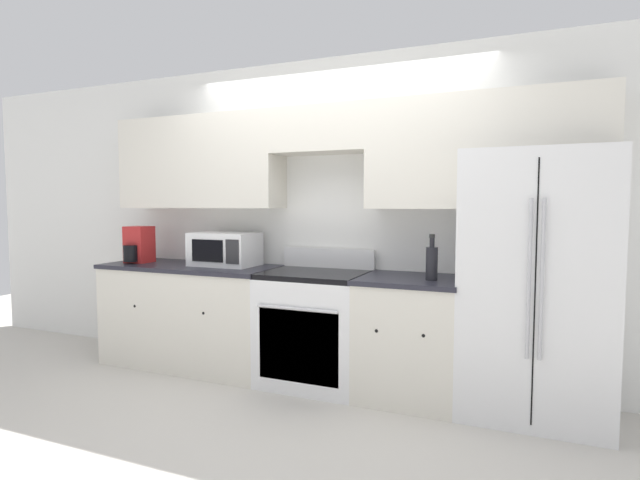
# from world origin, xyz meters

# --- Properties ---
(ground_plane) EXTENTS (12.00, 12.00, 0.00)m
(ground_plane) POSITION_xyz_m (0.00, 0.00, 0.00)
(ground_plane) COLOR beige
(wall_back) EXTENTS (8.00, 0.39, 2.60)m
(wall_back) POSITION_xyz_m (0.00, 0.58, 1.51)
(wall_back) COLOR white
(wall_back) RESTS_ON ground_plane
(lower_cabinets_left) EXTENTS (1.57, 0.64, 0.88)m
(lower_cabinets_left) POSITION_xyz_m (-1.22, 0.31, 0.44)
(lower_cabinets_left) COLOR silver
(lower_cabinets_left) RESTS_ON ground_plane
(lower_cabinets_right) EXTENTS (0.73, 0.64, 0.88)m
(lower_cabinets_right) POSITION_xyz_m (0.71, 0.31, 0.44)
(lower_cabinets_right) COLOR silver
(lower_cabinets_right) RESTS_ON ground_plane
(oven_range) EXTENTS (0.79, 0.65, 1.04)m
(oven_range) POSITION_xyz_m (-0.04, 0.31, 0.45)
(oven_range) COLOR white
(oven_range) RESTS_ON ground_plane
(refrigerator) EXTENTS (0.93, 0.79, 1.75)m
(refrigerator) POSITION_xyz_m (1.52, 0.38, 0.88)
(refrigerator) COLOR white
(refrigerator) RESTS_ON ground_plane
(microwave) EXTENTS (0.55, 0.37, 0.28)m
(microwave) POSITION_xyz_m (-0.92, 0.38, 1.03)
(microwave) COLOR white
(microwave) RESTS_ON lower_cabinets_left
(bottle) EXTENTS (0.08, 0.08, 0.32)m
(bottle) POSITION_xyz_m (0.87, 0.24, 1.01)
(bottle) COLOR black
(bottle) RESTS_ON lower_cabinets_right
(electric_kettle) EXTENTS (0.21, 0.26, 0.33)m
(electric_kettle) POSITION_xyz_m (-1.76, 0.27, 1.04)
(electric_kettle) COLOR #B22323
(electric_kettle) RESTS_ON lower_cabinets_left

